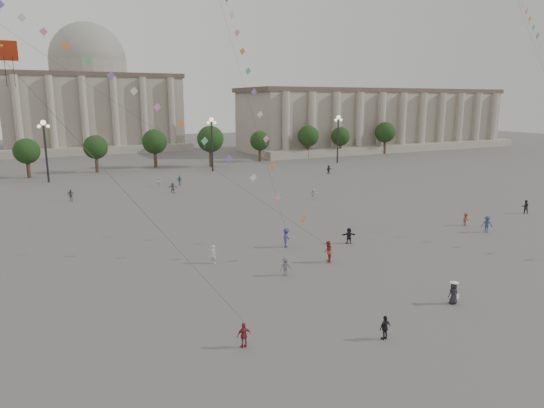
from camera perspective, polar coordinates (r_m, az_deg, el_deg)
name	(u,v)px	position (r m, az deg, el deg)	size (l,w,h in m)	color
ground	(375,334)	(31.02, 12.00, -14.73)	(360.00, 360.00, 0.00)	#504E4B
hall_east	(377,119)	(148.02, 12.22, 9.70)	(84.00, 26.22, 17.20)	gray
hall_central	(91,99)	(151.60, -20.48, 11.47)	(48.30, 34.30, 35.50)	gray
tree_row	(127,144)	(101.27, -16.70, 6.78)	(137.12, 5.12, 8.00)	#3C291E
lamp_post_mid_west	(45,140)	(91.61, -25.18, 6.87)	(2.00, 0.90, 10.65)	#262628
lamp_post_mid_east	(212,134)	(97.25, -7.10, 8.15)	(2.00, 0.90, 10.65)	#262628
lamp_post_far_east	(338,130)	(111.01, 7.79, 8.61)	(2.00, 0.90, 10.65)	#262628
person_crowd_0	(179,180)	(82.52, -10.84, 2.76)	(0.94, 0.39, 1.60)	#38507F
person_crowd_3	(349,236)	(48.49, 9.03, -3.70)	(1.47, 0.47, 1.59)	black
person_crowd_4	(159,182)	(81.75, -13.15, 2.54)	(1.40, 0.45, 1.51)	silver
person_crowd_6	(286,267)	(39.31, 1.62, -7.37)	(0.99, 0.57, 1.53)	#58585C
person_crowd_7	(313,194)	(69.79, 4.88, 1.21)	(1.39, 0.44, 1.50)	silver
person_crowd_8	(466,219)	(58.81, 21.83, -1.69)	(0.96, 0.55, 1.49)	maroon
person_crowd_9	(329,170)	(94.14, 6.69, 4.04)	(1.55, 0.49, 1.68)	black
person_crowd_12	(173,188)	(75.70, -11.60, 1.89)	(1.47, 0.47, 1.59)	slate
person_crowd_13	(213,254)	(42.50, -6.91, -5.87)	(0.60, 0.40, 1.65)	silver
person_crowd_14	(487,224)	(56.75, 23.97, -2.18)	(1.16, 0.67, 1.80)	navy
person_crowd_15	(525,207)	(68.49, 27.65, -0.28)	(0.81, 0.63, 1.68)	black
person_crowd_16	(71,195)	(73.50, -22.61, 0.96)	(1.01, 0.42, 1.72)	#59585C
tourist_0	(244,335)	(28.67, -3.30, -15.15)	(0.88, 0.36, 1.49)	maroon
tourist_4	(385,328)	(30.24, 13.16, -13.97)	(0.87, 0.36, 1.48)	black
kite_flyer_0	(328,252)	(42.63, 6.59, -5.61)	(0.94, 0.73, 1.93)	maroon
kite_flyer_1	(286,238)	(46.67, 1.70, -3.99)	(1.22, 0.70, 1.89)	navy
hat_person	(454,292)	(36.36, 20.58, -9.72)	(0.79, 0.60, 1.69)	black
kite_train_west	(2,12)	(55.20, -29.19, 19.16)	(44.45, 38.93, 71.03)	#3F3F3F
kite_train_east	(539,45)	(72.69, 28.93, 16.05)	(29.61, 36.79, 59.60)	#3F3F3F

